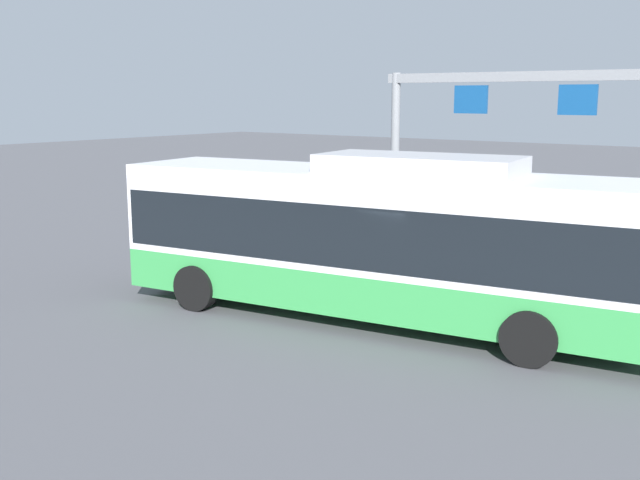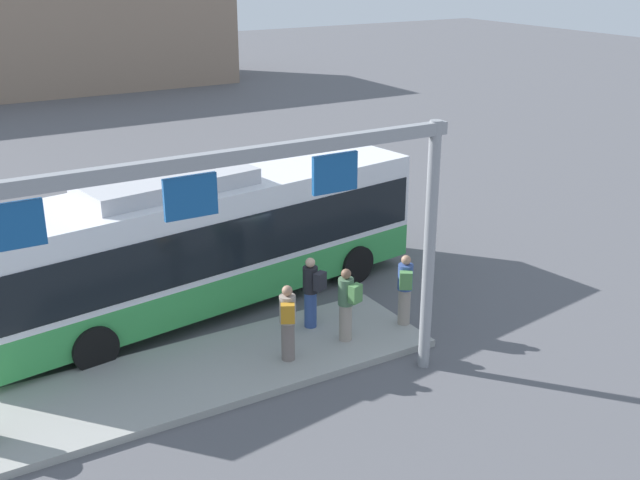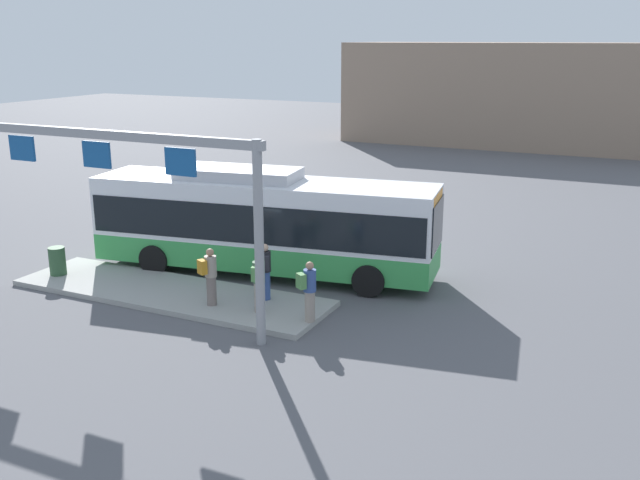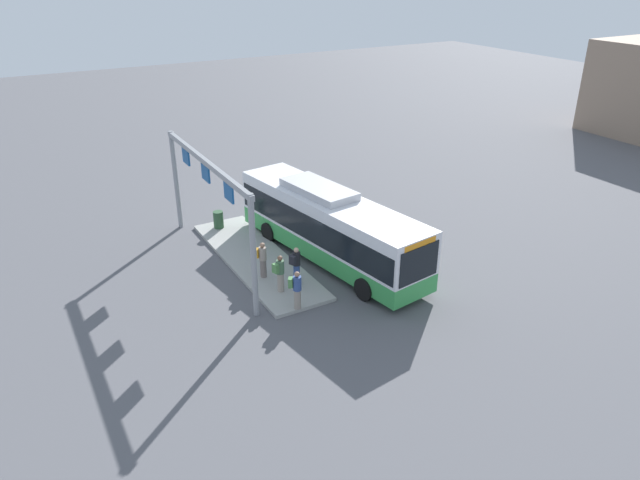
{
  "view_description": "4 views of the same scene",
  "coord_description": "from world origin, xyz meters",
  "px_view_note": "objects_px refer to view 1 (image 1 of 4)",
  "views": [
    {
      "loc": [
        -8.21,
        12.76,
        4.59
      ],
      "look_at": [
        1.87,
        -0.46,
        1.42
      ],
      "focal_mm": 42.49,
      "sensor_mm": 36.0,
      "label": 1
    },
    {
      "loc": [
        -6.45,
        -16.26,
        8.23
      ],
      "look_at": [
        2.55,
        -1.15,
        1.6
      ],
      "focal_mm": 43.73,
      "sensor_mm": 36.0,
      "label": 2
    },
    {
      "loc": [
        11.33,
        -19.58,
        7.48
      ],
      "look_at": [
        2.65,
        -1.33,
        1.78
      ],
      "focal_mm": 40.29,
      "sensor_mm": 36.0,
      "label": 3
    },
    {
      "loc": [
        21.47,
        -12.73,
        12.95
      ],
      "look_at": [
        0.98,
        -1.08,
        1.65
      ],
      "focal_mm": 33.08,
      "sensor_mm": 36.0,
      "label": 4
    }
  ],
  "objects_px": {
    "person_boarding": "(345,230)",
    "person_waiting_far": "(449,243)",
    "person_waiting_near": "(393,237)",
    "bus_main": "(379,235)",
    "person_waiting_mid": "(385,244)"
  },
  "relations": [
    {
      "from": "bus_main",
      "to": "person_waiting_mid",
      "type": "relative_size",
      "value": 6.86
    },
    {
      "from": "person_boarding",
      "to": "person_waiting_mid",
      "type": "height_order",
      "value": "same"
    },
    {
      "from": "person_waiting_mid",
      "to": "person_waiting_far",
      "type": "height_order",
      "value": "same"
    },
    {
      "from": "bus_main",
      "to": "person_waiting_far",
      "type": "bearing_deg",
      "value": -93.47
    },
    {
      "from": "bus_main",
      "to": "person_waiting_far",
      "type": "xyz_separation_m",
      "value": [
        0.31,
        -3.62,
        -0.76
      ]
    },
    {
      "from": "person_waiting_mid",
      "to": "person_waiting_far",
      "type": "distance_m",
      "value": 1.59
    },
    {
      "from": "person_waiting_mid",
      "to": "person_waiting_far",
      "type": "bearing_deg",
      "value": 107.38
    },
    {
      "from": "person_waiting_near",
      "to": "person_waiting_mid",
      "type": "relative_size",
      "value": 1.0
    },
    {
      "from": "person_boarding",
      "to": "person_waiting_far",
      "type": "xyz_separation_m",
      "value": [
        -3.06,
        -0.1,
        0.0
      ]
    },
    {
      "from": "bus_main",
      "to": "person_waiting_near",
      "type": "relative_size",
      "value": 6.86
    },
    {
      "from": "person_boarding",
      "to": "person_waiting_near",
      "type": "distance_m",
      "value": 1.54
    },
    {
      "from": "bus_main",
      "to": "person_boarding",
      "type": "distance_m",
      "value": 4.93
    },
    {
      "from": "bus_main",
      "to": "person_boarding",
      "type": "relative_size",
      "value": 6.86
    },
    {
      "from": "bus_main",
      "to": "person_boarding",
      "type": "bearing_deg",
      "value": -54.63
    },
    {
      "from": "person_waiting_far",
      "to": "person_boarding",
      "type": "bearing_deg",
      "value": -60.57
    }
  ]
}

